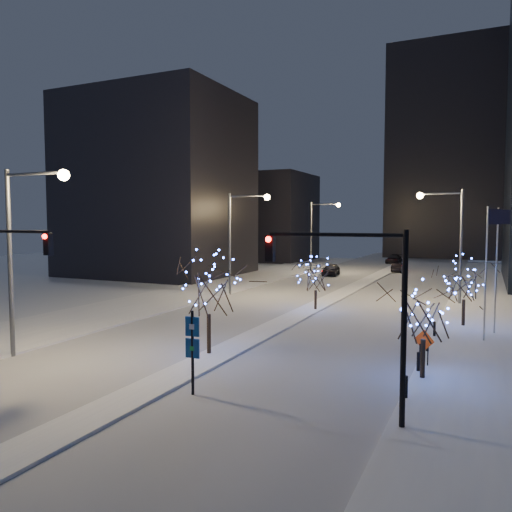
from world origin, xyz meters
The scene contains 23 objects.
ground centered at (0.00, 0.00, 0.00)m, with size 160.00×160.00×0.00m, color silver.
road centered at (0.00, 35.00, 0.01)m, with size 20.00×130.00×0.02m, color #ADB3BD.
median centered at (0.00, 30.00, 0.07)m, with size 2.00×80.00×0.15m, color white.
west_sidewalk centered at (-14.00, 20.00, 0.07)m, with size 8.00×90.00×0.15m, color white.
filler_west_near centered at (-28.00, 40.00, 12.00)m, with size 22.00×18.00×24.00m, color black.
filler_west_far centered at (-26.00, 70.00, 8.00)m, with size 18.00×16.00×16.00m, color black.
horizon_block centered at (6.00, 92.00, 21.00)m, with size 24.00×14.00×42.00m, color black.
street_lamp_w_near centered at (-8.94, 2.00, 6.50)m, with size 4.40×0.56×10.00m.
street_lamp_w_mid centered at (-8.94, 27.00, 6.50)m, with size 4.40×0.56×10.00m.
street_lamp_w_far centered at (-8.94, 52.00, 6.50)m, with size 4.40×0.56×10.00m.
street_lamp_east centered at (10.08, 30.00, 6.45)m, with size 3.90×0.56×10.00m.
traffic_signal_east centered at (8.94, 1.00, 4.76)m, with size 5.26×0.43×7.00m.
flagpoles centered at (13.37, 17.25, 4.80)m, with size 1.35×2.60×8.00m.
bollards centered at (10.20, 10.00, 0.60)m, with size 0.16×12.16×0.90m.
car_near centered at (-5.89, 48.21, 0.81)m, with size 1.90×4.73×1.61m, color black.
car_mid centered at (1.50, 56.50, 0.65)m, with size 1.38×3.96×1.30m, color black.
car_far centered at (-1.50, 71.60, 0.74)m, with size 2.08×5.11×1.48m, color black.
holiday_tree_median_near centered at (-0.50, 6.59, 3.94)m, with size 5.64×5.64×5.79m.
holiday_tree_median_far centered at (0.50, 22.01, 2.88)m, with size 3.67×3.67×4.17m.
holiday_tree_plaza_near centered at (10.50, 7.03, 3.20)m, with size 4.09×4.09×4.59m.
holiday_tree_plaza_far centered at (11.68, 20.21, 3.28)m, with size 4.18×4.18×4.77m.
wayfinding_sign centered at (1.98, 1.00, 2.19)m, with size 0.64×0.12×3.57m.
construction_sign centered at (10.32, 9.11, 1.23)m, with size 1.03×0.43×1.79m.
Camera 1 is at (13.00, -16.45, 7.28)m, focal length 35.00 mm.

